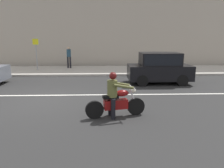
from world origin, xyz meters
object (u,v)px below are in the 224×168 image
at_px(parked_hatchback_black, 159,68).
at_px(street_sign_post, 36,51).
at_px(pedestrian_bystander, 69,56).
at_px(motorcycle_with_rider_olive, 115,99).

height_order(parked_hatchback_black, street_sign_post, street_sign_post).
xyz_separation_m(street_sign_post, pedestrian_bystander, (2.36, 0.87, -0.45)).
xyz_separation_m(motorcycle_with_rider_olive, parked_hatchback_black, (2.84, 5.35, 0.29)).
bearing_deg(street_sign_post, motorcycle_with_rider_olive, -60.53).
distance_m(motorcycle_with_rider_olive, parked_hatchback_black, 6.06).
height_order(street_sign_post, pedestrian_bystander, street_sign_post).
distance_m(street_sign_post, pedestrian_bystander, 2.55).
relative_size(street_sign_post, pedestrian_bystander, 1.39).
xyz_separation_m(motorcycle_with_rider_olive, street_sign_post, (-5.65, 9.99, 0.97)).
bearing_deg(motorcycle_with_rider_olive, street_sign_post, 119.47).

